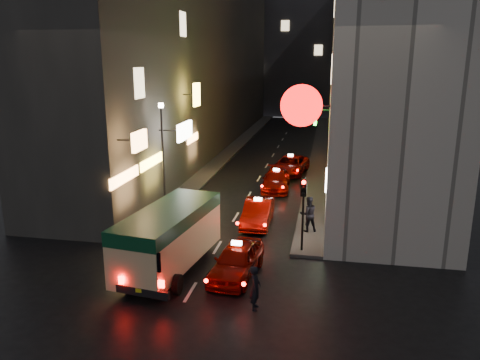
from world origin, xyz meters
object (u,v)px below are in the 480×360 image
Objects in this scene: taxi_near at (237,258)px; pedestrian_crossing at (255,285)px; minibus at (169,232)px; lamp_post at (163,150)px; traffic_light at (303,198)px.

pedestrian_crossing reaches higher than taxi_near.
pedestrian_crossing is (4.05, -2.54, -0.77)m from minibus.
minibus is 8.00m from lamp_post.
minibus is at bearing -153.58° from traffic_light.
pedestrian_crossing is at bearing -54.91° from lamp_post.
taxi_near is at bearing -1.21° from minibus.
lamp_post is at bearing 111.20° from minibus.
taxi_near is 0.83× the size of lamp_post.
traffic_light reaches higher than minibus.
lamp_post is at bearing 128.02° from taxi_near.
lamp_post reaches higher than traffic_light.
traffic_light reaches higher than taxi_near.
pedestrian_crossing is at bearing -104.48° from traffic_light.
taxi_near is at bearing 21.38° from pedestrian_crossing.
taxi_near is 4.17m from traffic_light.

